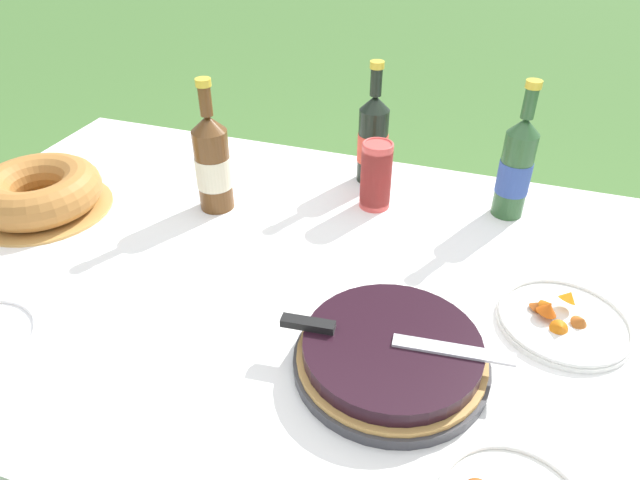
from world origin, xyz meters
name	(u,v)px	position (x,y,z in m)	size (l,w,h in m)	color
garden_table	(324,304)	(0.00, 0.00, 0.69)	(1.87, 1.09, 0.74)	brown
tablecloth	(324,285)	(0.00, 0.00, 0.73)	(1.88, 1.10, 0.10)	white
berry_tart	(391,355)	(0.18, -0.18, 0.78)	(0.32, 0.32, 0.06)	#38383D
serving_knife	(375,336)	(0.15, -0.19, 0.81)	(0.38, 0.06, 0.01)	silver
bundt_cake	(38,192)	(-0.72, 0.04, 0.80)	(0.32, 0.32, 0.10)	tan
cup_stack	(376,176)	(0.02, 0.31, 0.83)	(0.07, 0.07, 0.16)	#E04C47
cider_bottle_green	(516,168)	(0.32, 0.38, 0.87)	(0.07, 0.07, 0.32)	#2D562D
cider_bottle_amber	(213,163)	(-0.33, 0.18, 0.86)	(0.08, 0.08, 0.31)	brown
juice_bottle_red	(373,139)	(-0.02, 0.43, 0.86)	(0.08, 0.08, 0.31)	black
snack_plate_right	(563,320)	(0.45, 0.02, 0.76)	(0.24, 0.24, 0.05)	white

